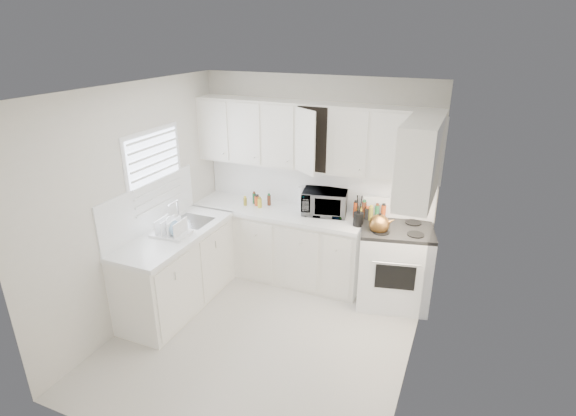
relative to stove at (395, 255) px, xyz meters
The scene contains 36 objects.
floor 1.80m from the stove, 131.97° to the right, with size 3.20×3.20×0.00m, color beige.
ceiling 2.60m from the stove, 131.97° to the right, with size 3.20×3.20×0.00m, color white.
wall_back 1.36m from the stove, 162.89° to the left, with size 3.00×3.00×0.00m, color silver.
wall_front 3.14m from the stove, 111.56° to the right, with size 3.00×3.00×0.00m, color silver.
wall_left 2.99m from the stove, 154.50° to the right, with size 3.20×3.20×0.00m, color silver.
wall_right 1.47m from the stove, 73.43° to the right, with size 3.20×3.20×0.00m, color silver.
window_blinds 2.91m from the stove, 160.89° to the right, with size 0.06×0.96×1.06m, color white, non-canonical shape.
lower_cabinets_back 1.53m from the stove, behind, with size 2.22×0.60×0.90m, color silver, non-canonical shape.
lower_cabinets_left 2.56m from the stove, 155.65° to the right, with size 0.60×1.60×0.90m, color silver, non-canonical shape.
countertop_back 1.55m from the stove, behind, with size 2.24×0.64×0.05m, color white.
countertop_left 2.56m from the stove, 155.56° to the right, with size 0.64×1.62×0.05m, color white.
backsplash_back 1.32m from the stove, 163.36° to the left, with size 2.98×0.02×0.55m, color white.
backsplash_left 2.88m from the stove, 158.08° to the right, with size 0.02×1.60×0.55m, color white.
upper_cabinets_back 1.44m from the stove, behind, with size 3.00×0.33×0.80m, color silver, non-canonical shape.
upper_cabinets_right 1.00m from the stove, 64.36° to the right, with size 0.33×0.90×0.80m, color silver, non-canonical shape.
sink 2.46m from the stove, 163.12° to the right, with size 0.42×0.38×0.30m, color gray, non-canonical shape.
stove is the anchor object (origin of this frame).
tea_kettle 0.51m from the stove, 138.37° to the right, with size 0.29×0.24×0.26m, color brown, non-canonical shape.
frying_pan 0.42m from the stove, 41.63° to the left, with size 0.27×0.45×0.04m, color black, non-canonical shape.
microwave 1.07m from the stove, behind, with size 0.54×0.30×0.37m, color gray.
rice_cooker 1.22m from the stove, behind, with size 0.21×0.21×0.21m, color white, non-canonical shape.
paper_towel 1.38m from the stove, 168.15° to the left, with size 0.12×0.12×0.27m, color white.
utensil_crock 0.69m from the stove, behind, with size 0.13×0.13×0.39m, color black, non-canonical shape.
dish_rack 2.60m from the stove, 154.08° to the right, with size 0.40×0.30×0.22m, color white, non-canonical shape.
spice_left_0 2.02m from the stove, behind, with size 0.06×0.06×0.13m, color olive.
spice_left_1 1.94m from the stove, behind, with size 0.06×0.06×0.13m, color #206236.
spice_left_2 1.88m from the stove, behind, with size 0.06×0.06×0.13m, color #CD4A1B.
spice_left_3 1.80m from the stove, behind, with size 0.06×0.06×0.13m, color gold.
spice_left_4 1.73m from the stove, behind, with size 0.06×0.06×0.13m, color #5F2E1B.
sauce_right_0 0.72m from the stove, 159.29° to the left, with size 0.06×0.06×0.19m, color #CD4A1B.
sauce_right_1 0.66m from the stove, 163.38° to the left, with size 0.06×0.06×0.19m, color gold.
sauce_right_2 0.64m from the stove, 154.67° to the left, with size 0.06×0.06×0.19m, color #5F2E1B.
sauce_right_3 0.59m from the stove, 158.97° to the left, with size 0.06×0.06×0.19m, color black.
sauce_right_4 0.57m from the stove, 147.69° to the left, with size 0.06×0.06×0.19m, color olive.
sauce_right_5 0.52m from the stove, 151.64° to the left, with size 0.06×0.06×0.19m, color #206236.
sauce_right_6 0.52m from the stove, 136.38° to the left, with size 0.06×0.06×0.19m, color #CD4A1B.
Camera 1 is at (1.79, -3.54, 3.10)m, focal length 27.96 mm.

